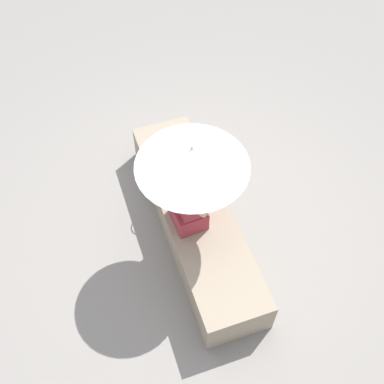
% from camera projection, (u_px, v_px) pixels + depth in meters
% --- Properties ---
extents(ground_plane, '(14.00, 14.00, 0.00)m').
position_uv_depth(ground_plane, '(196.00, 230.00, 4.96)').
color(ground_plane, gray).
extents(stone_bench, '(2.39, 0.63, 0.41)m').
position_uv_depth(stone_bench, '(196.00, 219.00, 4.80)').
color(stone_bench, gray).
rests_on(stone_bench, ground).
extents(person_seated, '(0.48, 0.30, 0.90)m').
position_uv_depth(person_seated, '(188.00, 196.00, 4.24)').
color(person_seated, '#992D38').
rests_on(person_seated, stone_bench).
extents(parasol, '(0.96, 0.96, 1.01)m').
position_uv_depth(parasol, '(192.00, 157.00, 3.86)').
color(parasol, '#B7B7BC').
rests_on(parasol, stone_bench).
extents(handbag_black, '(0.27, 0.20, 0.32)m').
position_uv_depth(handbag_black, '(176.00, 159.00, 4.79)').
color(handbag_black, black).
rests_on(handbag_black, stone_bench).
extents(magazine, '(0.30, 0.22, 0.01)m').
position_uv_depth(magazine, '(170.00, 141.00, 5.13)').
color(magazine, '#D83866').
rests_on(magazine, stone_bench).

